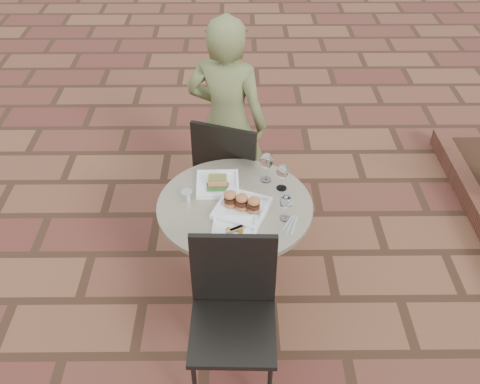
{
  "coord_description": "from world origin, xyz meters",
  "views": [
    {
      "loc": [
        -0.23,
        -2.24,
        2.72
      ],
      "look_at": [
        -0.21,
        0.1,
        0.82
      ],
      "focal_mm": 40.0,
      "sensor_mm": 36.0,
      "label": 1
    }
  ],
  "objects_px": {
    "chair_near": "(233,304)",
    "plate_tuna": "(234,230)",
    "cafe_table": "(235,235)",
    "plate_salmon": "(218,184)",
    "chair_far": "(229,167)",
    "plate_sliders": "(242,205)",
    "diner": "(227,123)"
  },
  "relations": [
    {
      "from": "chair_far",
      "to": "plate_tuna",
      "type": "bearing_deg",
      "value": 112.0
    },
    {
      "from": "chair_near",
      "to": "diner",
      "type": "relative_size",
      "value": 0.6
    },
    {
      "from": "chair_far",
      "to": "diner",
      "type": "xyz_separation_m",
      "value": [
        -0.02,
        0.21,
        0.22
      ]
    },
    {
      "from": "plate_sliders",
      "to": "plate_tuna",
      "type": "xyz_separation_m",
      "value": [
        -0.04,
        -0.18,
        -0.02
      ]
    },
    {
      "from": "chair_far",
      "to": "diner",
      "type": "height_order",
      "value": "diner"
    },
    {
      "from": "chair_near",
      "to": "plate_salmon",
      "type": "distance_m",
      "value": 0.78
    },
    {
      "from": "chair_far",
      "to": "chair_near",
      "type": "bearing_deg",
      "value": 110.95
    },
    {
      "from": "plate_salmon",
      "to": "diner",
      "type": "bearing_deg",
      "value": 85.57
    },
    {
      "from": "chair_far",
      "to": "plate_sliders",
      "type": "bearing_deg",
      "value": 116.23
    },
    {
      "from": "cafe_table",
      "to": "plate_salmon",
      "type": "bearing_deg",
      "value": 121.43
    },
    {
      "from": "chair_near",
      "to": "diner",
      "type": "height_order",
      "value": "diner"
    },
    {
      "from": "plate_salmon",
      "to": "plate_tuna",
      "type": "bearing_deg",
      "value": -76.11
    },
    {
      "from": "chair_far",
      "to": "plate_tuna",
      "type": "relative_size",
      "value": 3.63
    },
    {
      "from": "chair_near",
      "to": "plate_tuna",
      "type": "bearing_deg",
      "value": 90.17
    },
    {
      "from": "diner",
      "to": "plate_tuna",
      "type": "distance_m",
      "value": 1.05
    },
    {
      "from": "diner",
      "to": "plate_sliders",
      "type": "height_order",
      "value": "diner"
    },
    {
      "from": "cafe_table",
      "to": "plate_sliders",
      "type": "bearing_deg",
      "value": -55.56
    },
    {
      "from": "plate_salmon",
      "to": "plate_sliders",
      "type": "bearing_deg",
      "value": -57.77
    },
    {
      "from": "cafe_table",
      "to": "chair_far",
      "type": "distance_m",
      "value": 0.61
    },
    {
      "from": "cafe_table",
      "to": "plate_tuna",
      "type": "relative_size",
      "value": 3.51
    },
    {
      "from": "plate_salmon",
      "to": "chair_far",
      "type": "bearing_deg",
      "value": 81.61
    },
    {
      "from": "plate_salmon",
      "to": "plate_sliders",
      "type": "distance_m",
      "value": 0.27
    },
    {
      "from": "chair_far",
      "to": "diner",
      "type": "relative_size",
      "value": 0.6
    },
    {
      "from": "cafe_table",
      "to": "diner",
      "type": "distance_m",
      "value": 0.87
    },
    {
      "from": "chair_far",
      "to": "plate_salmon",
      "type": "height_order",
      "value": "chair_far"
    },
    {
      "from": "cafe_table",
      "to": "plate_salmon",
      "type": "height_order",
      "value": "plate_salmon"
    },
    {
      "from": "diner",
      "to": "plate_salmon",
      "type": "relative_size",
      "value": 5.95
    },
    {
      "from": "cafe_table",
      "to": "plate_salmon",
      "type": "xyz_separation_m",
      "value": [
        -0.1,
        0.17,
        0.27
      ]
    },
    {
      "from": "plate_salmon",
      "to": "plate_tuna",
      "type": "relative_size",
      "value": 1.01
    },
    {
      "from": "chair_far",
      "to": "plate_tuna",
      "type": "distance_m",
      "value": 0.87
    },
    {
      "from": "plate_salmon",
      "to": "cafe_table",
      "type": "bearing_deg",
      "value": -58.57
    },
    {
      "from": "chair_near",
      "to": "diner",
      "type": "bearing_deg",
      "value": 93.21
    }
  ]
}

